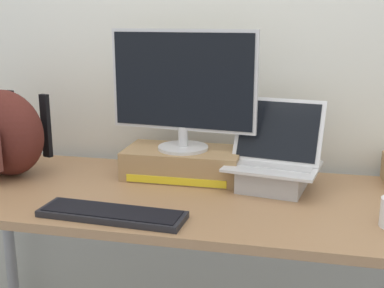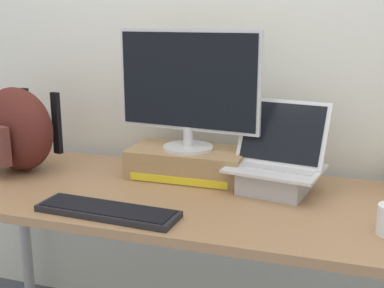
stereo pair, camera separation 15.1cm
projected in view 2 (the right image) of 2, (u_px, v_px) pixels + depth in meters
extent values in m
cube|color=silver|center=(227.00, 28.00, 2.01)|extent=(7.00, 0.10, 2.60)
cube|color=#99704C|center=(192.00, 198.00, 1.73)|extent=(1.99, 0.71, 0.03)
cylinder|color=#B2B2B7|center=(25.00, 230.00, 2.37)|extent=(0.05, 0.05, 0.72)
cube|color=#9E7A51|center=(188.00, 163.00, 1.91)|extent=(0.44, 0.23, 0.11)
cube|color=yellow|center=(178.00, 181.00, 1.81)|extent=(0.37, 0.00, 0.03)
cylinder|color=silver|center=(188.00, 147.00, 1.89)|extent=(0.19, 0.19, 0.01)
cylinder|color=silver|center=(188.00, 136.00, 1.88)|extent=(0.04, 0.04, 0.08)
cube|color=silver|center=(188.00, 80.00, 1.83)|extent=(0.56, 0.08, 0.37)
cube|color=black|center=(187.00, 81.00, 1.82)|extent=(0.53, 0.06, 0.35)
cube|color=#ADADB2|center=(275.00, 181.00, 1.74)|extent=(0.25, 0.23, 0.08)
cube|color=silver|center=(275.00, 169.00, 1.73)|extent=(0.35, 0.29, 0.01)
cube|color=#B7B7BC|center=(277.00, 165.00, 1.75)|extent=(0.30, 0.18, 0.00)
cube|color=silver|center=(283.00, 133.00, 1.76)|extent=(0.33, 0.16, 0.22)
cube|color=black|center=(282.00, 132.00, 1.76)|extent=(0.30, 0.14, 0.19)
cube|color=black|center=(108.00, 211.00, 1.55)|extent=(0.46, 0.15, 0.02)
cube|color=black|center=(107.00, 208.00, 1.54)|extent=(0.43, 0.13, 0.00)
ellipsoid|color=#4C1E19|center=(17.00, 129.00, 1.97)|extent=(0.41, 0.31, 0.33)
cube|color=black|center=(26.00, 117.00, 2.11)|extent=(0.04, 0.03, 0.25)
cube|color=black|center=(57.00, 123.00, 2.00)|extent=(0.04, 0.03, 0.25)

